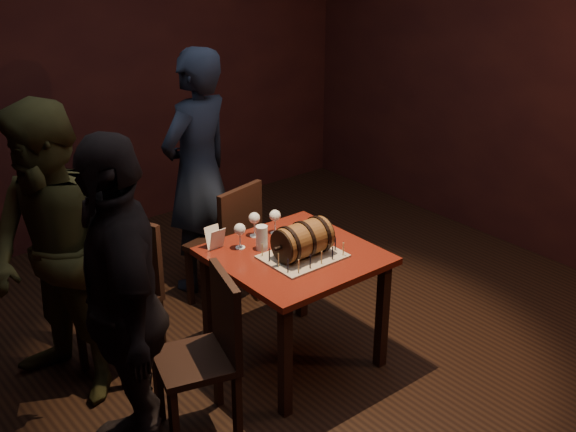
{
  "coord_description": "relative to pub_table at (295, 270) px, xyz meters",
  "views": [
    {
      "loc": [
        -2.44,
        -2.99,
        2.67
      ],
      "look_at": [
        0.03,
        0.05,
        0.95
      ],
      "focal_mm": 45.0,
      "sensor_mm": 36.0,
      "label": 1
    }
  ],
  "objects": [
    {
      "name": "birthday_candles",
      "position": [
        0.0,
        -0.07,
        0.16
      ],
      "size": [
        0.4,
        0.3,
        0.09
      ],
      "color": "#E0C886",
      "rests_on": "cake_board"
    },
    {
      "name": "room_shell",
      "position": [
        -0.0,
        0.05,
        0.76
      ],
      "size": [
        5.04,
        5.04,
        2.8
      ],
      "color": "black",
      "rests_on": "ground"
    },
    {
      "name": "chair_back",
      "position": [
        0.08,
        0.79,
        -0.12
      ],
      "size": [
        0.48,
        0.48,
        0.93
      ],
      "color": "black",
      "rests_on": "ground"
    },
    {
      "name": "wine_glass_right",
      "position": [
        0.08,
        0.29,
        0.23
      ],
      "size": [
        0.07,
        0.07,
        0.16
      ],
      "color": "silver",
      "rests_on": "pub_table"
    },
    {
      "name": "cake_board",
      "position": [
        0.0,
        -0.07,
        0.12
      ],
      "size": [
        0.45,
        0.35,
        0.01
      ],
      "primitive_type": "cube",
      "color": "#A09381",
      "rests_on": "pub_table"
    },
    {
      "name": "barrel_cake",
      "position": [
        0.0,
        -0.07,
        0.23
      ],
      "size": [
        0.38,
        0.22,
        0.22
      ],
      "color": "brown",
      "rests_on": "cake_board"
    },
    {
      "name": "menu_card",
      "position": [
        -0.33,
        0.35,
        0.17
      ],
      "size": [
        0.1,
        0.05,
        0.13
      ],
      "primitive_type": null,
      "color": "white",
      "rests_on": "pub_table"
    },
    {
      "name": "wine_glass_left",
      "position": [
        -0.21,
        0.26,
        0.23
      ],
      "size": [
        0.07,
        0.07,
        0.16
      ],
      "color": "silver",
      "rests_on": "pub_table"
    },
    {
      "name": "person_back",
      "position": [
        0.1,
        1.21,
        0.25
      ],
      "size": [
        0.74,
        0.59,
        1.78
      ],
      "primitive_type": "imported",
      "rotation": [
        0.0,
        0.0,
        3.42
      ],
      "color": "black",
      "rests_on": "ground"
    },
    {
      "name": "wine_glass_mid",
      "position": [
        -0.04,
        0.34,
        0.23
      ],
      "size": [
        0.07,
        0.07,
        0.16
      ],
      "color": "silver",
      "rests_on": "pub_table"
    },
    {
      "name": "chair_left_rear",
      "position": [
        -0.79,
        0.65,
        -0.12
      ],
      "size": [
        0.51,
        0.51,
        0.93
      ],
      "color": "black",
      "rests_on": "ground"
    },
    {
      "name": "person_left_rear",
      "position": [
        -1.21,
        0.59,
        0.23
      ],
      "size": [
        0.88,
        1.01,
        1.75
      ],
      "primitive_type": "imported",
      "rotation": [
        0.0,
        0.0,
        -1.27
      ],
      "color": "#3F3F1F",
      "rests_on": "ground"
    },
    {
      "name": "person_left_front",
      "position": [
        -1.18,
        -0.13,
        0.24
      ],
      "size": [
        0.76,
        1.12,
        1.77
      ],
      "primitive_type": "imported",
      "rotation": [
        0.0,
        0.0,
        -1.92
      ],
      "color": "black",
      "rests_on": "ground"
    },
    {
      "name": "chair_left_front",
      "position": [
        -0.75,
        -0.21,
        -0.12
      ],
      "size": [
        0.5,
        0.5,
        0.93
      ],
      "color": "black",
      "rests_on": "ground"
    },
    {
      "name": "pub_table",
      "position": [
        0.0,
        0.0,
        0.0
      ],
      "size": [
        0.9,
        0.9,
        0.75
      ],
      "color": "#4B120C",
      "rests_on": "ground"
    },
    {
      "name": "pint_of_ale",
      "position": [
        -0.12,
        0.17,
        0.18
      ],
      "size": [
        0.07,
        0.07,
        0.15
      ],
      "color": "silver",
      "rests_on": "pub_table"
    }
  ]
}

